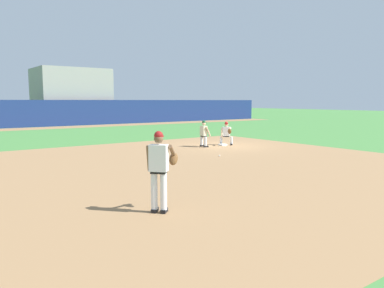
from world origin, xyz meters
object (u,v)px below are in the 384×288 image
baseball (219,156)px  first_baseman (227,132)px  first_base_bag (223,145)px  baserunner (204,133)px  pitcher (160,167)px

baseball → first_baseman: first_baseman is taller
first_base_bag → first_baseman: (0.31, 0.04, 0.69)m
first_base_bag → first_baseman: 0.75m
first_base_bag → baserunner: (-1.25, 0.14, 0.75)m
pitcher → baserunner: pitcher is taller
pitcher → first_baseman: 13.21m
first_baseman → baserunner: size_ratio=0.92×
baseball → first_baseman: bearing=44.7°
first_base_bag → pitcher: (-9.47, -8.84, 1.01)m
baseball → baserunner: baserunner is taller
first_baseman → baserunner: baserunner is taller
pitcher → baserunner: (8.22, 8.98, -0.27)m
baserunner → first_base_bag: bearing=-6.5°
baseball → baserunner: bearing=63.6°
baseball → first_base_bag: bearing=47.3°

